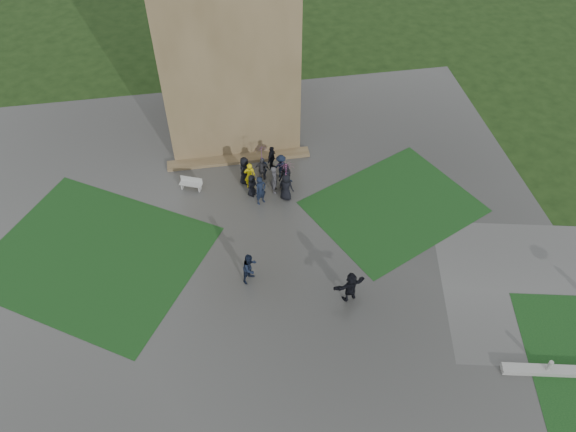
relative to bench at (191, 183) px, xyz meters
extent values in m
plane|color=black|center=(3.08, -8.49, -0.43)|extent=(120.00, 120.00, 0.00)
cube|color=#363634|center=(3.08, -6.49, -0.42)|extent=(34.00, 34.00, 0.02)
cube|color=#123614|center=(-5.42, -4.49, -0.40)|extent=(14.10, 13.46, 0.01)
cube|color=#123614|center=(11.58, -3.49, -0.40)|extent=(11.12, 10.15, 0.01)
cube|color=brown|center=(3.08, 2.11, -0.30)|extent=(9.00, 0.80, 0.22)
cylinder|color=gray|center=(15.34, -14.80, 0.02)|extent=(0.20, 0.20, 0.90)
cube|color=#ACACA7|center=(-0.02, -0.06, -0.01)|extent=(1.41, 0.88, 0.05)
cube|color=#ACACA7|center=(-0.53, 0.14, -0.22)|extent=(0.20, 0.36, 0.38)
cube|color=#ACACA7|center=(0.48, -0.26, -0.22)|extent=(0.20, 0.36, 0.38)
cube|color=#ACACA7|center=(0.05, 0.13, 0.20)|extent=(1.28, 0.55, 0.36)
imported|color=black|center=(5.62, -0.75, 0.46)|extent=(1.02, 0.91, 1.73)
imported|color=black|center=(5.49, 0.21, 0.40)|extent=(1.08, 0.62, 1.62)
imported|color=black|center=(5.03, 1.00, 0.44)|extent=(0.99, 1.14, 1.70)
imported|color=#3C3C41|center=(4.33, 0.13, 0.40)|extent=(1.06, 0.81, 1.60)
imported|color=black|center=(4.39, 0.32, 0.32)|extent=(0.54, 0.36, 1.45)
imported|color=black|center=(3.26, 0.05, 0.53)|extent=(1.04, 1.11, 1.87)
imported|color=gold|center=(3.51, -0.47, 0.52)|extent=(0.70, 0.49, 1.86)
imported|color=black|center=(3.54, -1.12, 0.34)|extent=(0.85, 0.87, 1.48)
imported|color=black|center=(3.98, -1.87, 0.56)|extent=(0.84, 0.76, 1.94)
imported|color=#3C3C41|center=(4.91, -1.04, 0.53)|extent=(0.55, 0.75, 1.88)
imported|color=black|center=(5.48, -1.76, 0.52)|extent=(1.09, 1.00, 1.84)
imported|color=black|center=(5.60, -1.18, 0.32)|extent=(0.71, 0.42, 1.45)
imported|color=pink|center=(5.48, -1.76, 1.80)|extent=(1.01, 1.01, 0.93)
imported|color=purple|center=(4.33, 0.13, 1.66)|extent=(0.99, 0.99, 0.91)
imported|color=black|center=(2.72, -7.37, 0.53)|extent=(1.02, 1.00, 1.87)
imported|color=black|center=(7.48, -9.36, 0.53)|extent=(1.85, 1.06, 1.88)
camera|label=1|loc=(1.75, -25.16, 23.00)|focal=35.00mm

